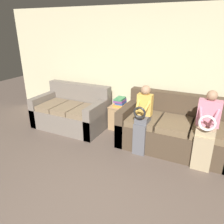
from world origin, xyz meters
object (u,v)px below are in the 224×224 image
object	(u,v)px
couch_side	(72,112)
book_stack	(120,102)
child_right_seated	(206,128)
side_shelf	(120,117)
couch_main	(175,130)
child_left_seated	(143,117)

from	to	relation	value
couch_side	book_stack	size ratio (longest dim) A/B	5.59
child_right_seated	side_shelf	size ratio (longest dim) A/B	2.41
book_stack	child_right_seated	bearing A→B (deg)	-22.21
couch_main	child_right_seated	xyz separation A→B (m)	(0.52, -0.42, 0.34)
side_shelf	couch_main	bearing A→B (deg)	-13.93
couch_side	couch_main	bearing A→B (deg)	1.42
child_left_seated	couch_side	bearing A→B (deg)	168.49
book_stack	child_left_seated	bearing A→B (deg)	-44.16
couch_main	side_shelf	distance (m)	1.31
child_right_seated	book_stack	distance (m)	1.93
child_left_seated	book_stack	distance (m)	1.05
side_shelf	book_stack	size ratio (longest dim) A/B	1.86
couch_main	child_left_seated	world-z (taller)	child_left_seated
child_right_seated	child_left_seated	bearing A→B (deg)	-179.95
couch_main	book_stack	size ratio (longest dim) A/B	7.13
couch_main	child_left_seated	distance (m)	0.75
child_right_seated	side_shelf	distance (m)	1.97
child_left_seated	side_shelf	bearing A→B (deg)	135.51
child_left_seated	child_right_seated	xyz separation A→B (m)	(1.04, 0.00, 0.01)
couch_main	side_shelf	size ratio (longest dim) A/B	3.83
couch_side	child_right_seated	world-z (taller)	child_right_seated
child_left_seated	couch_main	bearing A→B (deg)	39.08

